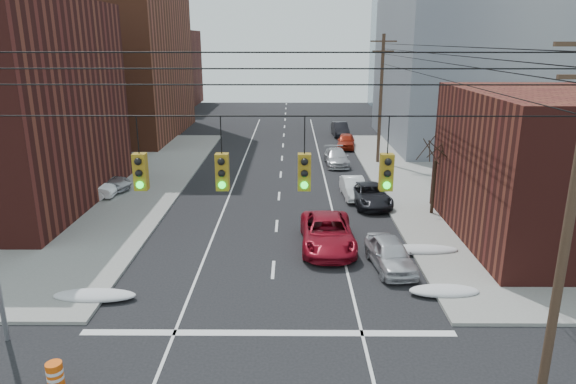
{
  "coord_description": "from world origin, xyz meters",
  "views": [
    {
      "loc": [
        0.85,
        -10.33,
        10.5
      ],
      "look_at": [
        0.69,
        14.92,
        3.0
      ],
      "focal_mm": 32.0,
      "sensor_mm": 36.0,
      "label": 1
    }
  ],
  "objects_px": {
    "parked_car_d": "(337,157)",
    "construction_barrel": "(55,375)",
    "lot_car_c": "(15,197)",
    "lot_car_b": "(100,181)",
    "lot_car_d": "(50,169)",
    "parked_car_c": "(370,195)",
    "lot_car_a": "(85,189)",
    "parked_car_b": "(354,188)",
    "parked_car_e": "(346,141)",
    "red_pickup": "(327,233)",
    "parked_car_a": "(390,254)",
    "parked_car_f": "(340,129)"
  },
  "relations": [
    {
      "from": "parked_car_d",
      "to": "construction_barrel",
      "type": "height_order",
      "value": "parked_car_d"
    },
    {
      "from": "red_pickup",
      "to": "lot_car_a",
      "type": "xyz_separation_m",
      "value": [
        -15.89,
        8.17,
        -0.01
      ]
    },
    {
      "from": "parked_car_d",
      "to": "lot_car_c",
      "type": "height_order",
      "value": "parked_car_d"
    },
    {
      "from": "lot_car_a",
      "to": "lot_car_c",
      "type": "distance_m",
      "value": 4.26
    },
    {
      "from": "lot_car_c",
      "to": "parked_car_b",
      "type": "bearing_deg",
      "value": -107.99
    },
    {
      "from": "parked_car_c",
      "to": "parked_car_f",
      "type": "height_order",
      "value": "parked_car_f"
    },
    {
      "from": "red_pickup",
      "to": "lot_car_b",
      "type": "distance_m",
      "value": 18.62
    },
    {
      "from": "parked_car_f",
      "to": "lot_car_a",
      "type": "relative_size",
      "value": 1.17
    },
    {
      "from": "parked_car_c",
      "to": "red_pickup",
      "type": "bearing_deg",
      "value": -119.81
    },
    {
      "from": "parked_car_c",
      "to": "parked_car_a",
      "type": "bearing_deg",
      "value": -98.3
    },
    {
      "from": "parked_car_b",
      "to": "lot_car_d",
      "type": "height_order",
      "value": "lot_car_d"
    },
    {
      "from": "parked_car_c",
      "to": "construction_barrel",
      "type": "relative_size",
      "value": 5.41
    },
    {
      "from": "lot_car_a",
      "to": "construction_barrel",
      "type": "distance_m",
      "value": 20.75
    },
    {
      "from": "lot_car_c",
      "to": "parked_car_f",
      "type": "bearing_deg",
      "value": -66.27
    },
    {
      "from": "parked_car_c",
      "to": "parked_car_f",
      "type": "bearing_deg",
      "value": 83.54
    },
    {
      "from": "parked_car_e",
      "to": "lot_car_b",
      "type": "xyz_separation_m",
      "value": [
        -19.23,
        -15.73,
        0.07
      ]
    },
    {
      "from": "parked_car_b",
      "to": "parked_car_e",
      "type": "bearing_deg",
      "value": 83.0
    },
    {
      "from": "parked_car_d",
      "to": "parked_car_b",
      "type": "bearing_deg",
      "value": -89.58
    },
    {
      "from": "red_pickup",
      "to": "lot_car_b",
      "type": "xyz_separation_m",
      "value": [
        -15.6,
        10.15,
        -0.02
      ]
    },
    {
      "from": "parked_car_b",
      "to": "parked_car_f",
      "type": "distance_m",
      "value": 23.83
    },
    {
      "from": "parked_car_d",
      "to": "lot_car_b",
      "type": "distance_m",
      "value": 19.55
    },
    {
      "from": "parked_car_a",
      "to": "parked_car_c",
      "type": "xyz_separation_m",
      "value": [
        0.46,
        9.85,
        -0.04
      ]
    },
    {
      "from": "parked_car_d",
      "to": "lot_car_c",
      "type": "relative_size",
      "value": 1.12
    },
    {
      "from": "parked_car_d",
      "to": "parked_car_e",
      "type": "bearing_deg",
      "value": 76.01
    },
    {
      "from": "lot_car_d",
      "to": "parked_car_e",
      "type": "bearing_deg",
      "value": -80.64
    },
    {
      "from": "lot_car_a",
      "to": "construction_barrel",
      "type": "height_order",
      "value": "lot_car_a"
    },
    {
      "from": "parked_car_c",
      "to": "lot_car_a",
      "type": "distance_m",
      "value": 19.19
    },
    {
      "from": "red_pickup",
      "to": "lot_car_a",
      "type": "distance_m",
      "value": 17.86
    },
    {
      "from": "lot_car_a",
      "to": "parked_car_b",
      "type": "bearing_deg",
      "value": -88.92
    },
    {
      "from": "parked_car_c",
      "to": "lot_car_b",
      "type": "height_order",
      "value": "lot_car_b"
    },
    {
      "from": "parked_car_b",
      "to": "parked_car_d",
      "type": "bearing_deg",
      "value": 89.34
    },
    {
      "from": "parked_car_f",
      "to": "construction_barrel",
      "type": "height_order",
      "value": "parked_car_f"
    },
    {
      "from": "lot_car_a",
      "to": "lot_car_d",
      "type": "xyz_separation_m",
      "value": [
        -4.86,
        5.42,
        0.07
      ]
    },
    {
      "from": "lot_car_c",
      "to": "lot_car_d",
      "type": "bearing_deg",
      "value": -16.98
    },
    {
      "from": "parked_car_a",
      "to": "parked_car_b",
      "type": "height_order",
      "value": "parked_car_a"
    },
    {
      "from": "parked_car_a",
      "to": "construction_barrel",
      "type": "bearing_deg",
      "value": -150.34
    },
    {
      "from": "lot_car_b",
      "to": "lot_car_c",
      "type": "relative_size",
      "value": 1.09
    },
    {
      "from": "parked_car_b",
      "to": "lot_car_c",
      "type": "distance_m",
      "value": 22.36
    },
    {
      "from": "lot_car_c",
      "to": "construction_barrel",
      "type": "distance_m",
      "value": 20.76
    },
    {
      "from": "parked_car_b",
      "to": "lot_car_c",
      "type": "xyz_separation_m",
      "value": [
        -22.2,
        -2.62,
        0.09
      ]
    },
    {
      "from": "red_pickup",
      "to": "lot_car_a",
      "type": "bearing_deg",
      "value": 152.44
    },
    {
      "from": "parked_car_b",
      "to": "construction_barrel",
      "type": "distance_m",
      "value": 23.61
    },
    {
      "from": "parked_car_d",
      "to": "lot_car_b",
      "type": "height_order",
      "value": "lot_car_b"
    },
    {
      "from": "parked_car_f",
      "to": "lot_car_d",
      "type": "distance_m",
      "value": 31.07
    },
    {
      "from": "parked_car_d",
      "to": "construction_barrel",
      "type": "xyz_separation_m",
      "value": [
        -11.3,
        -30.03,
        -0.22
      ]
    },
    {
      "from": "parked_car_f",
      "to": "construction_barrel",
      "type": "relative_size",
      "value": 5.11
    },
    {
      "from": "construction_barrel",
      "to": "lot_car_d",
      "type": "bearing_deg",
      "value": 114.63
    },
    {
      "from": "parked_car_c",
      "to": "lot_car_d",
      "type": "bearing_deg",
      "value": 159.75
    },
    {
      "from": "lot_car_d",
      "to": "construction_barrel",
      "type": "distance_m",
      "value": 27.59
    },
    {
      "from": "red_pickup",
      "to": "parked_car_e",
      "type": "relative_size",
      "value": 1.37
    }
  ]
}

